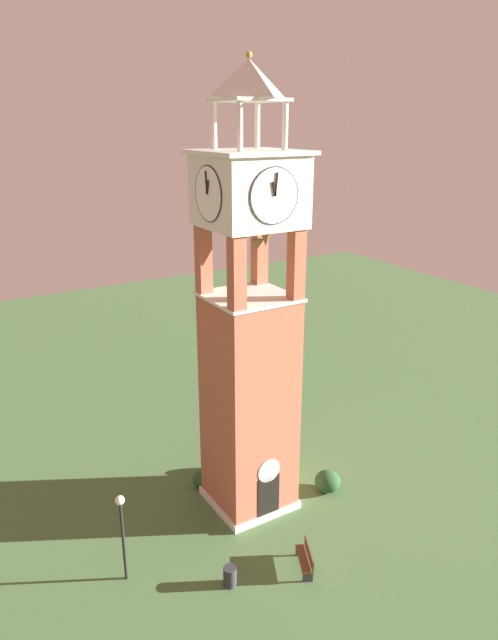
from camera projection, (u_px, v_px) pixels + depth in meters
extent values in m
plane|color=#476B3D|center=(249.00, 500.00, 27.11)|extent=(80.00, 80.00, 0.00)
cube|color=#AD5B42|center=(249.00, 405.00, 25.48)|extent=(3.31, 3.31, 9.97)
cube|color=silver|center=(249.00, 497.00, 27.05)|extent=(3.51, 3.51, 0.35)
cube|color=black|center=(269.00, 498.00, 25.38)|extent=(1.10, 0.04, 2.20)
cylinder|color=silver|center=(269.00, 471.00, 24.92)|extent=(1.10, 0.04, 1.10)
cube|color=#AD5B42|center=(237.00, 275.00, 21.58)|extent=(0.56, 0.56, 2.98)
cube|color=#AD5B42|center=(296.00, 266.00, 22.93)|extent=(0.56, 0.56, 2.98)
cube|color=#AD5B42|center=(203.00, 260.00, 23.80)|extent=(0.56, 0.56, 2.98)
cube|color=#AD5B42|center=(260.00, 253.00, 25.15)|extent=(0.56, 0.56, 2.98)
cube|color=silver|center=(249.00, 296.00, 23.83)|extent=(3.47, 3.47, 0.12)
cone|color=brown|center=(266.00, 240.00, 23.34)|extent=(0.43, 0.43, 0.55)
cone|color=brown|center=(242.00, 238.00, 23.71)|extent=(0.51, 0.51, 0.39)
cone|color=brown|center=(234.00, 243.00, 22.62)|extent=(0.46, 0.46, 0.54)
cone|color=brown|center=(257.00, 244.00, 22.43)|extent=(0.52, 0.52, 0.39)
cube|color=silver|center=(249.00, 191.00, 22.42)|extent=(3.55, 3.55, 2.77)
cylinder|color=white|center=(274.00, 196.00, 20.97)|extent=(2.11, 0.05, 2.11)
torus|color=black|center=(274.00, 196.00, 20.97)|extent=(2.13, 0.06, 2.13)
cube|color=black|center=(274.00, 189.00, 20.81)|extent=(0.20, 0.03, 0.53)
cube|color=black|center=(277.00, 184.00, 20.81)|extent=(0.14, 0.03, 0.85)
cylinder|color=white|center=(227.00, 187.00, 23.87)|extent=(2.11, 0.05, 2.11)
torus|color=black|center=(227.00, 187.00, 23.87)|extent=(2.13, 0.06, 2.13)
cube|color=black|center=(225.00, 181.00, 23.81)|extent=(0.20, 0.03, 0.53)
cube|color=black|center=(227.00, 176.00, 23.81)|extent=(0.14, 0.03, 0.85)
cylinder|color=white|center=(208.00, 194.00, 21.54)|extent=(0.05, 2.11, 2.11)
torus|color=black|center=(208.00, 194.00, 21.54)|extent=(0.06, 2.13, 2.13)
cube|color=black|center=(207.00, 187.00, 21.38)|extent=(0.03, 0.20, 0.53)
cube|color=black|center=(206.00, 182.00, 21.41)|extent=(0.03, 0.14, 0.85)
cylinder|color=white|center=(287.00, 188.00, 23.31)|extent=(0.05, 2.11, 2.11)
torus|color=black|center=(287.00, 188.00, 23.31)|extent=(0.06, 2.13, 2.13)
cube|color=black|center=(289.00, 182.00, 23.20)|extent=(0.03, 0.20, 0.53)
cube|color=black|center=(288.00, 178.00, 23.23)|extent=(0.03, 0.14, 0.85)
cube|color=silver|center=(249.00, 152.00, 21.95)|extent=(3.91, 3.91, 0.16)
cylinder|color=silver|center=(240.00, 126.00, 20.37)|extent=(0.22, 0.22, 1.72)
cylinder|color=silver|center=(285.00, 126.00, 21.33)|extent=(0.22, 0.22, 1.72)
cylinder|color=silver|center=(214.00, 126.00, 21.95)|extent=(0.22, 0.22, 1.72)
cylinder|color=silver|center=(257.00, 126.00, 22.91)|extent=(0.22, 0.22, 1.72)
cube|color=silver|center=(249.00, 100.00, 21.34)|extent=(2.39, 2.39, 0.12)
pyramid|color=silver|center=(249.00, 79.00, 21.10)|extent=(2.39, 2.39, 1.36)
sphere|color=#B79338|center=(249.00, 55.00, 20.83)|extent=(0.24, 0.24, 0.24)
cube|color=brown|center=(304.00, 559.00, 22.82)|extent=(1.08, 1.64, 0.06)
cube|color=brown|center=(309.00, 553.00, 22.75)|extent=(0.72, 1.47, 0.44)
cube|color=#2D2D33|center=(308.00, 577.00, 22.22)|extent=(0.39, 0.24, 0.42)
cube|color=#2D2D33|center=(301.00, 551.00, 23.58)|extent=(0.39, 0.24, 0.42)
cylinder|color=black|center=(123.00, 542.00, 21.88)|extent=(0.12, 0.12, 3.44)
sphere|color=#F9EFCC|center=(120.00, 500.00, 21.26)|extent=(0.36, 0.36, 0.36)
cylinder|color=#2D2D33|center=(230.00, 576.00, 22.01)|extent=(0.52, 0.52, 0.80)
ellipsoid|color=#234C28|center=(328.00, 481.00, 27.63)|extent=(1.23, 1.23, 1.03)
ellipsoid|color=#234C28|center=(204.00, 479.00, 28.04)|extent=(1.11, 1.11, 0.78)
ellipsoid|color=#234C28|center=(221.00, 464.00, 29.19)|extent=(0.75, 0.75, 0.87)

